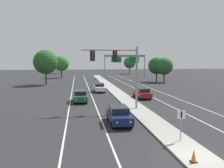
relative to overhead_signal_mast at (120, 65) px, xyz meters
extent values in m
plane|color=#28282B|center=(2.09, -13.97, -5.28)|extent=(260.00, 260.00, 0.00)
cube|color=#9E9B93|center=(2.09, 4.03, -5.20)|extent=(2.40, 110.00, 0.15)
cube|color=silver|center=(-2.61, 11.03, -5.27)|extent=(0.14, 100.00, 0.01)
cube|color=silver|center=(6.79, 11.03, -5.27)|extent=(0.14, 100.00, 0.01)
cube|color=silver|center=(-5.91, 11.03, -5.27)|extent=(0.14, 100.00, 0.01)
cube|color=silver|center=(10.09, 11.03, -5.27)|extent=(0.14, 100.00, 0.01)
cylinder|color=gray|center=(2.02, 0.01, -1.53)|extent=(0.24, 0.24, 7.20)
cylinder|color=gray|center=(-1.19, 0.01, 1.67)|extent=(6.43, 0.16, 0.16)
cube|color=black|center=(-0.55, 0.05, 1.02)|extent=(0.56, 0.06, 1.20)
cube|color=#38330F|center=(-0.55, 0.01, 1.02)|extent=(0.32, 0.32, 1.00)
sphere|color=red|center=(-0.55, -0.16, 1.34)|extent=(0.22, 0.22, 0.22)
sphere|color=#282828|center=(-0.55, -0.16, 1.02)|extent=(0.22, 0.22, 0.22)
sphere|color=#282828|center=(-0.55, -0.16, 0.70)|extent=(0.22, 0.22, 0.22)
cube|color=black|center=(-3.12, 0.05, 1.02)|extent=(0.56, 0.06, 1.20)
cube|color=#38330F|center=(-3.12, 0.01, 1.02)|extent=(0.32, 0.32, 1.00)
sphere|color=red|center=(-3.12, -0.16, 1.34)|extent=(0.22, 0.22, 0.22)
sphere|color=#282828|center=(-3.12, -0.16, 1.02)|extent=(0.22, 0.22, 0.22)
sphere|color=#282828|center=(-3.12, -0.16, 0.70)|extent=(0.22, 0.22, 0.22)
cylinder|color=gray|center=(2.33, -11.27, -4.03)|extent=(0.08, 0.08, 2.20)
cube|color=white|center=(2.33, -11.30, -3.28)|extent=(0.60, 0.03, 0.60)
cube|color=black|center=(2.33, -11.32, -3.28)|extent=(0.12, 0.01, 0.44)
cube|color=#141E4C|center=(-1.13, -5.88, -4.61)|extent=(1.81, 4.40, 0.70)
cube|color=black|center=(-1.13, -5.66, -3.98)|extent=(1.59, 2.38, 0.56)
sphere|color=#EAE5C6|center=(-0.55, -8.06, -4.56)|extent=(0.18, 0.18, 0.18)
sphere|color=#EAE5C6|center=(-1.70, -8.06, -4.56)|extent=(0.18, 0.18, 0.18)
cylinder|color=black|center=(-0.33, -7.38, -4.96)|extent=(0.22, 0.64, 0.64)
cylinder|color=black|center=(-1.93, -7.38, -4.96)|extent=(0.22, 0.64, 0.64)
cylinder|color=black|center=(-0.34, -4.38, -4.96)|extent=(0.22, 0.64, 0.64)
cylinder|color=black|center=(-1.94, -4.38, -4.96)|extent=(0.22, 0.64, 0.64)
cube|color=#195633|center=(-4.49, 5.83, -4.61)|extent=(1.84, 4.41, 0.70)
cube|color=black|center=(-4.50, 6.05, -3.98)|extent=(1.60, 2.39, 0.56)
sphere|color=#EAE5C6|center=(-3.90, 3.66, -4.56)|extent=(0.18, 0.18, 0.18)
sphere|color=#EAE5C6|center=(-5.05, 3.65, -4.56)|extent=(0.18, 0.18, 0.18)
cylinder|color=black|center=(-3.68, 4.34, -4.96)|extent=(0.23, 0.64, 0.64)
cylinder|color=black|center=(-5.28, 4.33, -4.96)|extent=(0.23, 0.64, 0.64)
cylinder|color=black|center=(-3.71, 7.34, -4.96)|extent=(0.23, 0.64, 0.64)
cylinder|color=black|center=(-5.31, 7.33, -4.96)|extent=(0.23, 0.64, 0.64)
cube|color=silver|center=(-0.90, 15.62, -4.61)|extent=(1.83, 4.41, 0.70)
cube|color=black|center=(-0.90, 15.84, -3.98)|extent=(1.60, 2.39, 0.56)
sphere|color=#EAE5C6|center=(-0.34, 13.44, -4.56)|extent=(0.18, 0.18, 0.18)
sphere|color=#EAE5C6|center=(-1.49, 13.44, -4.56)|extent=(0.18, 0.18, 0.18)
cylinder|color=black|center=(-0.11, 14.11, -4.96)|extent=(0.22, 0.64, 0.64)
cylinder|color=black|center=(-1.71, 14.12, -4.96)|extent=(0.22, 0.64, 0.64)
cylinder|color=black|center=(-0.09, 17.11, -4.96)|extent=(0.22, 0.64, 0.64)
cylinder|color=black|center=(-1.69, 17.12, -4.96)|extent=(0.22, 0.64, 0.64)
cube|color=maroon|center=(4.90, 7.65, -4.61)|extent=(1.90, 4.44, 0.70)
cube|color=black|center=(4.90, 7.43, -3.98)|extent=(1.64, 2.41, 0.56)
sphere|color=#EAE5C6|center=(4.27, 9.82, -4.56)|extent=(0.18, 0.18, 0.18)
sphere|color=#EAE5C6|center=(5.42, 9.85, -4.56)|extent=(0.18, 0.18, 0.18)
cylinder|color=black|center=(4.06, 9.13, -4.96)|extent=(0.23, 0.64, 0.64)
cylinder|color=black|center=(5.66, 9.17, -4.96)|extent=(0.23, 0.64, 0.64)
cylinder|color=black|center=(4.13, 6.13, -4.96)|extent=(0.23, 0.64, 0.64)
cylinder|color=black|center=(5.73, 6.17, -4.96)|extent=(0.23, 0.64, 0.64)
cube|color=black|center=(1.49, -14.75, -5.11)|extent=(0.36, 0.36, 0.04)
cone|color=orange|center=(1.49, -14.75, -4.74)|extent=(0.28, 0.28, 0.70)
cylinder|color=gray|center=(3.79, 46.60, -1.53)|extent=(0.28, 0.28, 7.50)
cylinder|color=gray|center=(16.79, 46.60, -1.53)|extent=(0.28, 0.28, 7.50)
cube|color=gray|center=(10.29, 46.60, 1.82)|extent=(13.00, 0.36, 0.70)
cube|color=#0F6033|center=(7.43, 46.40, 0.62)|extent=(3.20, 0.08, 1.70)
cube|color=#0F6033|center=(13.15, 46.40, 0.62)|extent=(3.20, 0.08, 1.70)
cylinder|color=#4C3823|center=(-11.70, 74.79, -4.01)|extent=(0.36, 0.36, 2.53)
sphere|color=#235623|center=(-11.70, 74.79, -0.90)|extent=(4.62, 4.62, 4.62)
cylinder|color=#4C3823|center=(16.06, 32.91, -4.04)|extent=(0.36, 0.36, 2.46)
sphere|color=#1E4C28|center=(16.06, 32.91, -1.01)|extent=(4.51, 4.51, 4.51)
cylinder|color=#4C3823|center=(17.04, 69.43, -3.92)|extent=(0.36, 0.36, 2.72)
sphere|color=#2D6B2D|center=(17.04, 69.43, -0.57)|extent=(4.97, 4.97, 4.97)
cylinder|color=#4C3823|center=(-9.96, 50.51, -3.91)|extent=(0.36, 0.36, 2.73)
sphere|color=#387533|center=(-9.96, 50.51, -0.54)|extent=(5.00, 5.00, 5.00)
cylinder|color=#4C3823|center=(17.40, 30.95, -4.06)|extent=(0.36, 0.36, 2.44)
sphere|color=#235623|center=(17.40, 30.95, -1.06)|extent=(4.45, 4.45, 4.45)
cylinder|color=#4C3823|center=(-12.14, 29.40, -3.73)|extent=(0.36, 0.36, 3.08)
sphere|color=#235623|center=(-12.14, 29.40, 0.06)|extent=(5.64, 5.64, 5.64)
camera|label=1|loc=(-4.84, -26.32, 0.55)|focal=37.12mm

